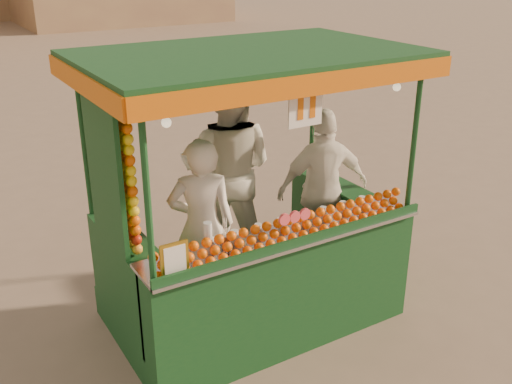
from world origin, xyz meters
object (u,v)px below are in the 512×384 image
vendor_left (202,226)px  vendor_right (323,188)px  vendor_middle (227,170)px  juice_cart (250,245)px

vendor_left → vendor_right: size_ratio=0.98×
vendor_middle → vendor_right: bearing=-172.2°
vendor_left → vendor_middle: bearing=-113.3°
juice_cart → vendor_right: juice_cart is taller
vendor_left → vendor_right: vendor_right is taller
vendor_left → vendor_middle: (0.58, 0.60, 0.20)m
juice_cart → vendor_left: 0.50m
vendor_left → vendor_right: bearing=-154.5°
juice_cart → vendor_middle: 0.83m
vendor_left → vendor_right: (1.36, 0.12, 0.02)m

